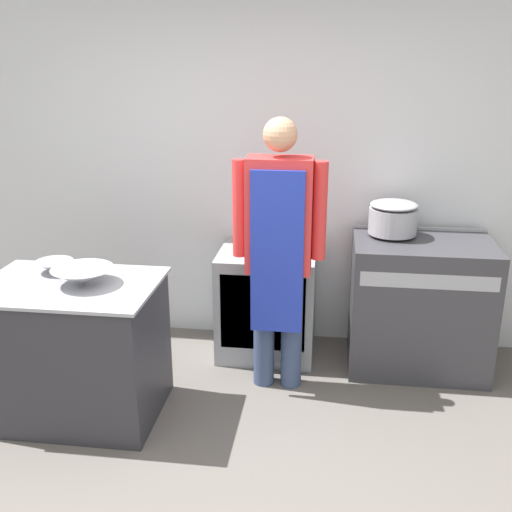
{
  "coord_description": "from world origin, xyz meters",
  "views": [
    {
      "loc": [
        0.47,
        -2.22,
        2.15
      ],
      "look_at": [
        0.02,
        1.18,
        0.99
      ],
      "focal_mm": 42.0,
      "sensor_mm": 36.0,
      "label": 1
    }
  ],
  "objects_px": {
    "person_cook": "(279,242)",
    "mixing_bowl": "(83,276)",
    "fridge_unit": "(267,303)",
    "stock_pot": "(393,217)",
    "stove": "(419,305)"
  },
  "relations": [
    {
      "from": "person_cook",
      "to": "mixing_bowl",
      "type": "bearing_deg",
      "value": -156.54
    },
    {
      "from": "fridge_unit",
      "to": "person_cook",
      "type": "distance_m",
      "value": 0.78
    },
    {
      "from": "fridge_unit",
      "to": "mixing_bowl",
      "type": "relative_size",
      "value": 2.19
    },
    {
      "from": "stock_pot",
      "to": "stove",
      "type": "bearing_deg",
      "value": -27.64
    },
    {
      "from": "fridge_unit",
      "to": "stock_pot",
      "type": "xyz_separation_m",
      "value": [
        0.87,
        0.05,
        0.68
      ]
    },
    {
      "from": "person_cook",
      "to": "mixing_bowl",
      "type": "distance_m",
      "value": 1.21
    },
    {
      "from": "stove",
      "to": "mixing_bowl",
      "type": "bearing_deg",
      "value": -157.07
    },
    {
      "from": "person_cook",
      "to": "stove",
      "type": "bearing_deg",
      "value": 22.32
    },
    {
      "from": "mixing_bowl",
      "to": "person_cook",
      "type": "bearing_deg",
      "value": 23.46
    },
    {
      "from": "person_cook",
      "to": "stock_pot",
      "type": "xyz_separation_m",
      "value": [
        0.75,
        0.51,
        0.06
      ]
    },
    {
      "from": "stock_pot",
      "to": "mixing_bowl",
      "type": "bearing_deg",
      "value": -151.98
    },
    {
      "from": "fridge_unit",
      "to": "stock_pot",
      "type": "relative_size",
      "value": 2.38
    },
    {
      "from": "fridge_unit",
      "to": "mixing_bowl",
      "type": "height_order",
      "value": "mixing_bowl"
    },
    {
      "from": "stove",
      "to": "person_cook",
      "type": "bearing_deg",
      "value": -157.68
    },
    {
      "from": "fridge_unit",
      "to": "person_cook",
      "type": "relative_size",
      "value": 0.44
    }
  ]
}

